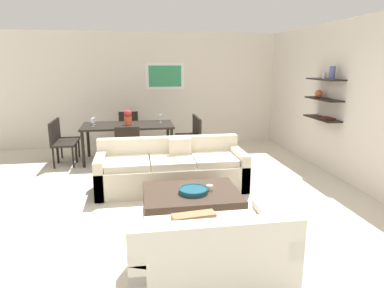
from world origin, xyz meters
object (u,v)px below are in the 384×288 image
(decorative_bowl, at_px, (193,190))
(dining_chair_left_far, at_px, (63,136))
(loveseat_white, at_px, (208,255))
(wine_glass_head, at_px, (128,116))
(dining_table, at_px, (128,128))
(dining_chair_right_far, at_px, (190,132))
(dining_chair_right_near, at_px, (193,136))
(dining_chair_head, at_px, (129,129))
(candle_jar, at_px, (210,188))
(coffee_table, at_px, (191,205))
(dining_chair_foot, at_px, (128,146))
(dining_chair_left_near, at_px, (59,141))
(centerpiece_vase, at_px, (128,117))
(wine_glass_left_near, at_px, (93,121))
(sofa_beige, at_px, (171,170))
(wine_glass_right_far, at_px, (160,117))
(wine_glass_left_far, at_px, (94,120))

(decorative_bowl, height_order, dining_chair_left_far, dining_chair_left_far)
(loveseat_white, height_order, wine_glass_head, wine_glass_head)
(dining_table, bearing_deg, dining_chair_right_far, 8.93)
(dining_table, relative_size, dining_chair_right_near, 2.09)
(dining_chair_head, bearing_deg, decorative_bowl, -77.88)
(dining_chair_left_far, bearing_deg, dining_chair_right_near, -8.93)
(candle_jar, xyz_separation_m, dining_table, (-1.07, 3.00, 0.27))
(coffee_table, height_order, dining_chair_foot, dining_chair_foot)
(dining_chair_head, relative_size, dining_chair_left_far, 1.00)
(candle_jar, relative_size, dining_chair_left_near, 0.10)
(dining_table, height_order, dining_chair_right_far, dining_chair_right_far)
(dining_chair_right_near, bearing_deg, centerpiece_vase, 171.09)
(dining_chair_left_far, bearing_deg, wine_glass_left_near, -26.62)
(loveseat_white, relative_size, wine_glass_left_near, 8.70)
(decorative_bowl, height_order, dining_chair_left_near, dining_chair_left_near)
(dining_chair_head, bearing_deg, candle_jar, -74.55)
(dining_chair_head, bearing_deg, dining_chair_foot, -90.00)
(sofa_beige, relative_size, candle_jar, 27.51)
(dining_chair_left_far, bearing_deg, sofa_beige, -44.77)
(coffee_table, xyz_separation_m, dining_chair_left_far, (-2.15, 3.21, 0.31))
(decorative_bowl, relative_size, centerpiece_vase, 1.22)
(candle_jar, relative_size, wine_glass_left_near, 0.52)
(loveseat_white, relative_size, wine_glass_right_far, 8.19)
(coffee_table, distance_m, dining_chair_right_near, 2.86)
(dining_chair_right_near, height_order, wine_glass_right_far, wine_glass_right_far)
(sofa_beige, distance_m, loveseat_white, 2.59)
(dining_chair_right_far, relative_size, dining_chair_left_near, 1.00)
(dining_chair_right_far, bearing_deg, wine_glass_right_far, -171.72)
(wine_glass_left_near, bearing_deg, wine_glass_head, 37.22)
(dining_chair_right_near, height_order, wine_glass_left_far, wine_glass_left_far)
(wine_glass_head, relative_size, centerpiece_vase, 0.53)
(dining_chair_left_far, height_order, wine_glass_left_far, wine_glass_left_far)
(decorative_bowl, height_order, wine_glass_right_far, wine_glass_right_far)
(decorative_bowl, bearing_deg, candle_jar, 16.21)
(dining_chair_right_near, height_order, wine_glass_left_near, wine_glass_left_near)
(dining_chair_left_near, relative_size, dining_chair_left_far, 1.00)
(dining_table, xyz_separation_m, dining_chair_right_far, (1.33, 0.21, -0.18))
(dining_chair_left_near, height_order, centerpiece_vase, centerpiece_vase)
(dining_chair_foot, bearing_deg, dining_chair_right_far, 39.11)
(wine_glass_left_near, distance_m, centerpiece_vase, 0.70)
(dining_chair_foot, bearing_deg, wine_glass_left_near, 132.07)
(dining_chair_head, bearing_deg, dining_table, -90.00)
(decorative_bowl, xyz_separation_m, centerpiece_vase, (-0.84, 3.06, 0.49))
(dining_table, relative_size, wine_glass_left_near, 11.29)
(candle_jar, xyz_separation_m, dining_chair_right_far, (0.26, 3.20, 0.09))
(wine_glass_right_far, bearing_deg, wine_glass_left_near, -170.45)
(loveseat_white, relative_size, wine_glass_left_far, 9.66)
(coffee_table, height_order, wine_glass_right_far, wine_glass_right_far)
(dining_chair_foot, bearing_deg, dining_chair_left_near, 153.49)
(decorative_bowl, relative_size, wine_glass_left_near, 2.31)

